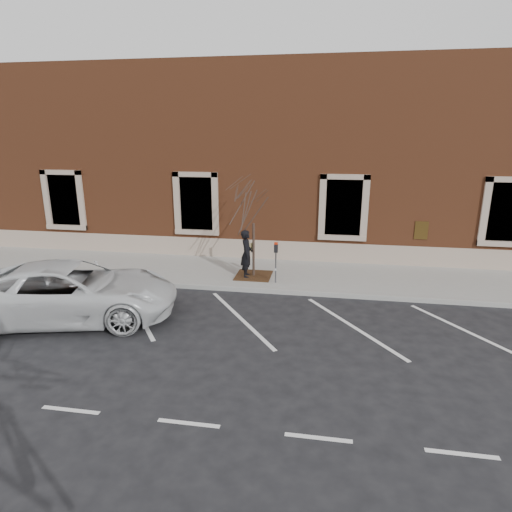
% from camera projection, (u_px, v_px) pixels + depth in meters
% --- Properties ---
extents(ground, '(120.00, 120.00, 0.00)m').
position_uv_depth(ground, '(253.00, 292.00, 14.60)').
color(ground, '#28282B').
rests_on(ground, ground).
extents(sidewalk_near, '(40.00, 3.50, 0.15)m').
position_uv_depth(sidewalk_near, '(261.00, 274.00, 16.24)').
color(sidewalk_near, '#9C9992').
rests_on(sidewalk_near, ground).
extents(curb_near, '(40.00, 0.12, 0.15)m').
position_uv_depth(curb_near, '(253.00, 290.00, 14.54)').
color(curb_near, '#9E9E99').
rests_on(curb_near, ground).
extents(parking_stripes, '(28.00, 4.40, 0.01)m').
position_uv_depth(parking_stripes, '(240.00, 318.00, 12.52)').
color(parking_stripes, silver).
rests_on(parking_stripes, ground).
extents(building_civic, '(40.00, 8.62, 8.00)m').
position_uv_depth(building_civic, '(280.00, 159.00, 20.84)').
color(building_civic, brown).
rests_on(building_civic, ground).
extents(man, '(0.47, 0.67, 1.75)m').
position_uv_depth(man, '(247.00, 254.00, 15.42)').
color(man, black).
rests_on(man, sidewalk_near).
extents(parking_meter, '(0.13, 0.10, 1.46)m').
position_uv_depth(parking_meter, '(276.00, 255.00, 14.77)').
color(parking_meter, '#595B60').
rests_on(parking_meter, sidewalk_near).
extents(tree_grate, '(1.29, 1.29, 0.03)m').
position_uv_depth(tree_grate, '(254.00, 275.00, 15.75)').
color(tree_grate, '#462916').
rests_on(tree_grate, sidewalk_near).
extents(sapling, '(2.15, 2.15, 3.59)m').
position_uv_depth(sapling, '(253.00, 208.00, 15.06)').
color(sapling, '#3D2E25').
rests_on(sapling, sidewalk_near).
extents(white_truck, '(6.48, 4.13, 1.67)m').
position_uv_depth(white_truck, '(71.00, 292.00, 12.27)').
color(white_truck, silver).
rests_on(white_truck, ground).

